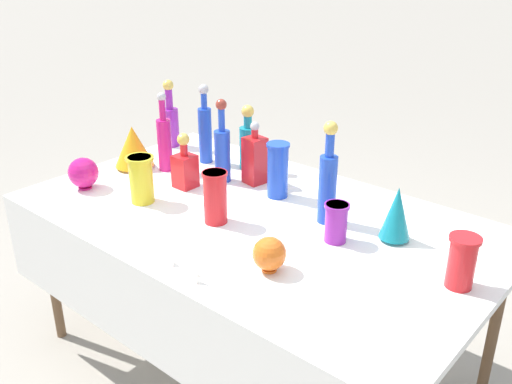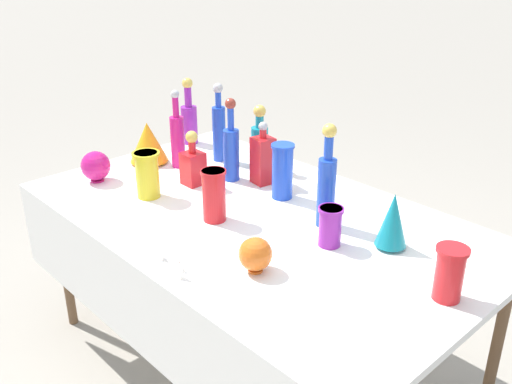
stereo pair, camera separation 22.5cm
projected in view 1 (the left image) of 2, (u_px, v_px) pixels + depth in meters
ground_plane at (256, 363)px, 2.60m from camera, size 40.00×40.00×0.00m
display_table at (249, 231)px, 2.29m from camera, size 1.91×1.14×0.76m
tall_bottle_0 at (170, 121)px, 3.00m from camera, size 0.09×0.09×0.35m
tall_bottle_1 at (248, 142)px, 2.70m from camera, size 0.08×0.08×0.31m
tall_bottle_2 at (328, 181)px, 2.17m from camera, size 0.07×0.07×0.41m
tall_bottle_3 at (205, 130)px, 2.77m from camera, size 0.06×0.06×0.39m
tall_bottle_4 at (222, 150)px, 2.55m from camera, size 0.07×0.07×0.38m
tall_bottle_5 at (164, 140)px, 2.68m from camera, size 0.07×0.07×0.38m
square_decanter_0 at (255, 158)px, 2.55m from camera, size 0.10×0.10×0.29m
square_decanter_1 at (185, 167)px, 2.51m from camera, size 0.09×0.09×0.25m
slender_vase_0 at (215, 196)px, 2.19m from camera, size 0.10×0.10×0.21m
slender_vase_1 at (462, 260)px, 1.79m from camera, size 0.10×0.10×0.18m
slender_vase_2 at (141, 178)px, 2.36m from camera, size 0.12×0.12×0.20m
slender_vase_3 at (278, 169)px, 2.41m from camera, size 0.10×0.10×0.24m
slender_vase_4 at (336, 221)px, 2.06m from camera, size 0.09×0.09×0.15m
fluted_vase_0 at (396, 213)px, 2.06m from camera, size 0.11×0.11×0.21m
fluted_vase_1 at (133, 146)px, 2.72m from camera, size 0.19×0.19×0.21m
round_bowl_0 at (83, 173)px, 2.50m from camera, size 0.13×0.13×0.14m
round_bowl_1 at (269, 254)px, 1.88m from camera, size 0.11×0.11×0.12m
price_tag_left at (189, 267)px, 1.89m from camera, size 0.05×0.02×0.04m
price_tag_center at (170, 260)px, 1.94m from camera, size 0.05×0.02×0.03m
price_tag_right at (192, 275)px, 1.84m from camera, size 0.05×0.02×0.05m
cardboard_box_behind_left at (361, 232)px, 3.49m from camera, size 0.50×0.48×0.34m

